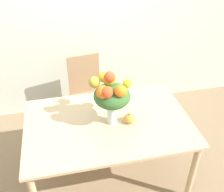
# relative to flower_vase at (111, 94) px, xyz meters

# --- Properties ---
(ground_plane) EXTENTS (12.00, 12.00, 0.00)m
(ground_plane) POSITION_rel_flower_vase_xyz_m (-0.03, 0.01, -1.09)
(ground_plane) COLOR #8E7556
(wall_back) EXTENTS (8.00, 0.06, 2.70)m
(wall_back) POSITION_rel_flower_vase_xyz_m (-0.03, 1.39, 0.26)
(wall_back) COLOR silver
(wall_back) RESTS_ON ground_plane
(dining_table) EXTENTS (1.56, 1.02, 0.77)m
(dining_table) POSITION_rel_flower_vase_xyz_m (-0.03, 0.01, -0.40)
(dining_table) COLOR #D1B284
(dining_table) RESTS_ON ground_plane
(flower_vase) EXTENTS (0.40, 0.41, 0.53)m
(flower_vase) POSITION_rel_flower_vase_xyz_m (0.00, 0.00, 0.00)
(flower_vase) COLOR silver
(flower_vase) RESTS_ON dining_table
(pumpkin) EXTENTS (0.11, 0.11, 0.10)m
(pumpkin) POSITION_rel_flower_vase_xyz_m (0.17, -0.04, -0.28)
(pumpkin) COLOR gold
(pumpkin) RESTS_ON dining_table
(dining_chair_near_window) EXTENTS (0.47, 0.47, 1.00)m
(dining_chair_near_window) POSITION_rel_flower_vase_xyz_m (-0.12, 0.89, -0.58)
(dining_chair_near_window) COLOR #9E7A56
(dining_chair_near_window) RESTS_ON ground_plane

